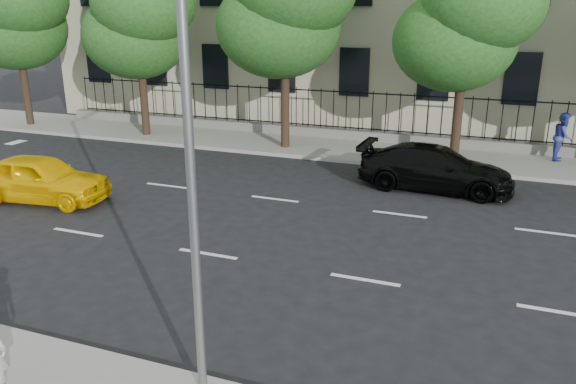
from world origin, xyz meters
name	(u,v)px	position (x,y,z in m)	size (l,w,h in m)	color
ground	(151,301)	(0.00, 0.00, 0.00)	(120.00, 120.00, 0.00)	black
far_sidewalk	(335,148)	(0.00, 14.00, 0.07)	(60.00, 4.00, 0.15)	gray
lane_markings	(246,223)	(0.00, 4.75, 0.01)	(49.60, 4.62, 0.01)	silver
iron_fence	(346,127)	(0.00, 15.70, 0.65)	(30.00, 0.50, 2.20)	slate
street_light	(204,62)	(2.50, -1.77, 5.15)	(0.25, 3.32, 8.05)	slate
tree_a	(16,1)	(-15.96, 13.36, 6.13)	(5.71, 5.31, 9.39)	#382619
tree_b	(139,7)	(-8.96, 13.36, 5.84)	(5.53, 5.12, 8.97)	#382619
tree_d	(469,8)	(5.04, 13.36, 5.84)	(5.34, 4.94, 8.84)	#382619
yellow_taxi	(40,178)	(-6.86, 4.26, 0.75)	(1.76, 4.37, 1.49)	#FFC300
black_sedan	(435,168)	(4.65, 9.86, 0.74)	(2.07, 5.10, 1.48)	black
pedestrian_far	(563,137)	(8.89, 14.91, 1.09)	(0.91, 0.71, 1.88)	#313E9C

